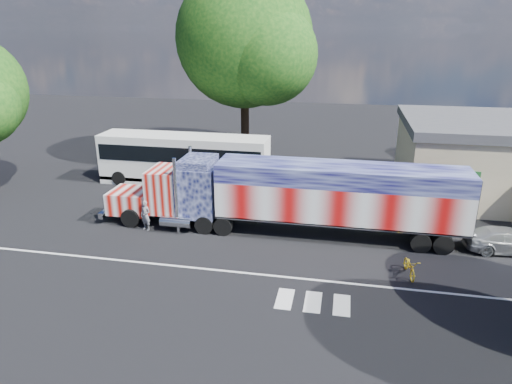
% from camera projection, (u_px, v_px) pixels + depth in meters
% --- Properties ---
extents(ground, '(100.00, 100.00, 0.00)m').
position_uv_depth(ground, '(245.00, 244.00, 24.38)').
color(ground, black).
extents(lane_markings, '(30.00, 2.67, 0.01)m').
position_uv_depth(lane_markings, '(264.00, 284.00, 20.59)').
color(lane_markings, silver).
rests_on(lane_markings, ground).
extents(semi_truck, '(20.42, 3.23, 4.35)m').
position_uv_depth(semi_truck, '(293.00, 195.00, 25.07)').
color(semi_truck, black).
rests_on(semi_truck, ground).
extents(coach_bus, '(12.39, 2.88, 3.61)m').
position_uv_depth(coach_bus, '(184.00, 159.00, 33.34)').
color(coach_bus, white).
rests_on(coach_bus, ground).
extents(parked_car, '(4.38, 2.03, 1.24)m').
position_uv_depth(parked_car, '(508.00, 241.00, 23.37)').
color(parked_car, '#9A9C9E').
rests_on(parked_car, ground).
extents(woman, '(0.74, 0.60, 1.75)m').
position_uv_depth(woman, '(146.00, 215.00, 25.85)').
color(woman, slate).
rests_on(woman, ground).
extents(bicycle, '(0.85, 1.83, 0.93)m').
position_uv_depth(bicycle, '(410.00, 266.00, 21.14)').
color(bicycle, gold).
rests_on(bicycle, ground).
extents(tree_n_mid, '(11.71, 11.15, 15.65)m').
position_uv_depth(tree_n_mid, '(246.00, 39.00, 36.94)').
color(tree_n_mid, black).
rests_on(tree_n_mid, ground).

